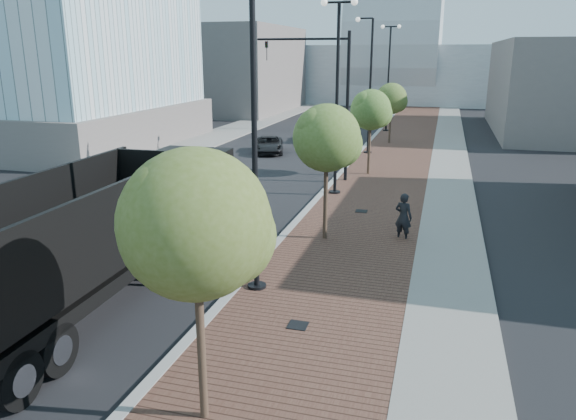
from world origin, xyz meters
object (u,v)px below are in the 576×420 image
(dump_truck, at_px, (146,221))
(white_sedan, at_px, (189,201))
(dark_car_mid, at_px, (269,145))
(pedestrian, at_px, (403,217))

(dump_truck, bearing_deg, white_sedan, 100.62)
(dark_car_mid, xyz_separation_m, pedestrian, (10.72, -16.84, 0.34))
(pedestrian, bearing_deg, dark_car_mid, -37.11)
(dump_truck, bearing_deg, dark_car_mid, 95.77)
(dump_truck, bearing_deg, pedestrian, 30.70)
(dark_car_mid, relative_size, pedestrian, 2.28)
(white_sedan, height_order, pedestrian, pedestrian)
(white_sedan, relative_size, pedestrian, 2.32)
(pedestrian, bearing_deg, dump_truck, 52.58)
(white_sedan, xyz_separation_m, pedestrian, (9.14, -0.62, 0.22))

